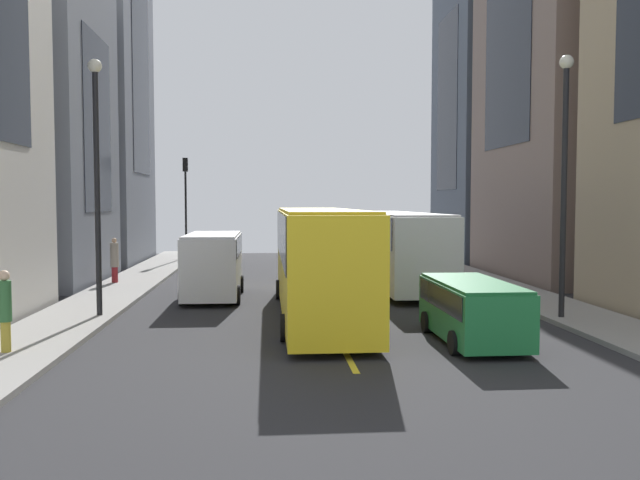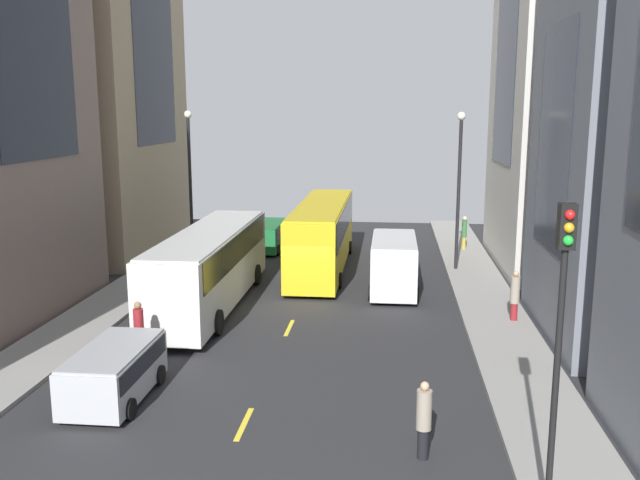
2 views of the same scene
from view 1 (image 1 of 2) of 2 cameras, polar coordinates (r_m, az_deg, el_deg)
ground_plane at (r=28.20m, az=-0.59°, el=-4.49°), size 43.30×43.30×0.00m
sidewalk_west at (r=29.94m, az=15.48°, el=-4.01°), size 2.72×44.00×0.15m
sidewalk_east at (r=28.82m, az=-17.31°, el=-4.32°), size 2.72×44.00×0.15m
lane_stripe_0 at (r=49.06m, az=-2.34°, el=-1.17°), size 0.16×2.00×0.01m
lane_stripe_1 at (r=40.70m, az=-1.85°, el=-2.09°), size 0.16×2.00×0.01m
lane_stripe_2 at (r=32.36m, az=-1.12°, el=-3.48°), size 0.16×2.00×0.01m
lane_stripe_3 at (r=24.06m, az=0.13°, el=-5.82°), size 0.16×2.00×0.01m
lane_stripe_4 at (r=15.87m, az=2.71°, el=-10.61°), size 0.16×2.00×0.01m
building_west_0 at (r=45.54m, az=15.09°, el=11.41°), size 6.66×8.34×20.67m
building_east_0 at (r=44.95m, az=-20.16°, el=14.26°), size 7.53×9.70×25.04m
building_east_1 at (r=33.67m, az=-23.95°, el=9.28°), size 6.24×8.78×14.99m
city_bus_white at (r=29.99m, az=6.62°, el=-0.19°), size 2.80×12.35×3.35m
streetcar_yellow at (r=21.93m, az=-0.19°, el=-1.14°), size 2.70×12.81×3.59m
delivery_van_white at (r=26.37m, az=-9.27°, el=-1.77°), size 2.25×5.41×2.58m
car_green_0 at (r=18.39m, az=13.09°, el=-5.64°), size 2.01×4.64×1.67m
car_silver_1 at (r=39.86m, az=4.23°, el=-0.85°), size 2.06×4.03×1.61m
pedestrian_walking_far at (r=17.85m, az=-25.70°, el=-5.33°), size 0.31×0.31×2.01m
pedestrian_crossing_near at (r=37.30m, az=5.15°, el=-0.72°), size 0.33×0.33×2.28m
pedestrian_crossing_mid at (r=31.46m, az=-17.43°, el=-1.60°), size 0.37×0.37×2.04m
pedestrian_waiting_curb at (r=42.01m, az=-8.53°, el=-0.51°), size 0.38×0.38×2.02m
traffic_light_near_corner at (r=44.46m, az=-11.60°, el=4.34°), size 0.32×0.44×6.61m
streetlamp_near at (r=22.27m, az=20.49°, el=6.45°), size 0.44×0.44×8.29m
streetlamp_far at (r=22.40m, az=-18.84°, el=6.39°), size 0.44×0.44×8.24m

